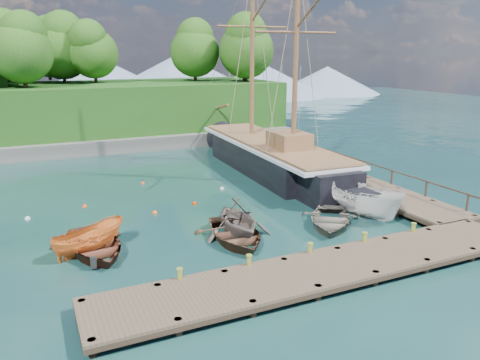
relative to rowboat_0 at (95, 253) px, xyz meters
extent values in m
plane|color=#11322E|center=(6.53, -0.18, 0.00)|extent=(160.00, 160.00, 0.00)
cube|color=brown|center=(8.53, -6.68, 0.54)|extent=(20.00, 3.20, 0.12)
cube|color=black|center=(8.53, -6.68, 0.38)|extent=(20.00, 3.20, 0.20)
cylinder|color=black|center=(-1.17, -7.98, 0.05)|extent=(0.28, 0.28, 1.10)
cylinder|color=black|center=(-1.17, -5.38, 0.05)|extent=(0.28, 0.28, 1.10)
cylinder|color=black|center=(18.23, -5.38, 0.05)|extent=(0.28, 0.28, 1.10)
cube|color=brown|center=(18.03, 6.82, 0.54)|extent=(3.20, 24.00, 0.12)
cube|color=black|center=(18.03, 6.82, 0.38)|extent=(3.20, 24.00, 0.20)
cylinder|color=black|center=(16.73, -4.88, 0.05)|extent=(0.28, 0.28, 1.10)
cylinder|color=black|center=(19.33, -4.88, 0.05)|extent=(0.28, 0.28, 1.10)
cylinder|color=black|center=(16.73, 18.52, 0.05)|extent=(0.28, 0.28, 1.10)
cylinder|color=black|center=(19.33, 18.52, 0.05)|extent=(0.28, 0.28, 1.10)
cylinder|color=olive|center=(2.53, -5.28, 0.00)|extent=(0.26, 0.26, 0.45)
cylinder|color=olive|center=(5.53, -5.28, 0.00)|extent=(0.26, 0.26, 0.45)
cylinder|color=olive|center=(8.53, -5.28, 0.00)|extent=(0.26, 0.26, 0.45)
cylinder|color=olive|center=(11.53, -5.28, 0.00)|extent=(0.26, 0.26, 0.45)
cylinder|color=olive|center=(14.53, -5.28, 0.00)|extent=(0.26, 0.26, 0.45)
imported|color=#572B1C|center=(0.00, 0.00, 0.00)|extent=(4.07, 5.29, 1.02)
imported|color=#665A53|center=(7.02, -0.79, 0.00)|extent=(3.63, 4.15, 2.12)
imported|color=brown|center=(6.62, -1.41, 0.00)|extent=(3.79, 5.07, 1.00)
imported|color=#60594F|center=(12.15, -1.64, 0.00)|extent=(5.28, 5.58, 0.94)
imported|color=orange|center=(-0.19, 0.21, 0.00)|extent=(4.04, 2.94, 1.47)
imported|color=silver|center=(14.88, -0.98, 0.00)|extent=(3.07, 5.81, 2.13)
cube|color=black|center=(14.91, 10.38, 0.71)|extent=(5.27, 14.52, 2.98)
cube|color=black|center=(15.31, 19.59, 0.71)|extent=(2.75, 4.61, 2.68)
cube|color=black|center=(14.56, 2.19, 0.71)|extent=(3.41, 3.82, 2.83)
cube|color=silver|center=(14.91, 10.38, 2.17)|extent=(5.51, 19.03, 0.25)
cube|color=brown|center=(14.91, 10.38, 2.42)|extent=(5.07, 18.60, 0.12)
cube|color=brown|center=(14.78, 7.31, 3.02)|extent=(2.45, 3.10, 1.20)
cylinder|color=brown|center=(15.46, 23.11, 3.62)|extent=(0.54, 6.90, 1.69)
cylinder|color=brown|center=(15.07, 14.06, 10.33)|extent=(0.36, 0.36, 15.83)
cylinder|color=brown|center=(14.75, 6.70, 9.70)|extent=(0.36, 0.36, 14.56)
cylinder|color=#8C7A59|center=(15.33, 20.08, 10.64)|extent=(0.52, 10.94, 9.19)
sphere|color=silver|center=(0.63, 2.79, 0.00)|extent=(0.36, 0.36, 0.36)
sphere|color=orange|center=(4.01, 4.34, 0.00)|extent=(0.33, 0.33, 0.33)
sphere|color=#E22F00|center=(6.72, 5.04, 0.00)|extent=(0.30, 0.30, 0.30)
sphere|color=silver|center=(9.54, 7.35, 0.00)|extent=(0.31, 0.31, 0.31)
sphere|color=#EF3F14|center=(0.42, 7.33, 0.00)|extent=(0.32, 0.32, 0.32)
sphere|color=#EC5023|center=(4.87, 10.96, 0.00)|extent=(0.31, 0.31, 0.31)
sphere|color=white|center=(-2.81, 6.38, 0.00)|extent=(0.31, 0.31, 0.31)
sphere|color=red|center=(8.50, 2.67, 0.00)|extent=(0.29, 0.29, 0.29)
cube|color=#474744|center=(-1.47, 23.82, 0.60)|extent=(50.00, 4.00, 1.40)
cube|color=#1A4814|center=(-1.47, 29.82, 3.00)|extent=(50.00, 14.00, 6.00)
cylinder|color=#382616|center=(20.44, 26.48, 6.70)|extent=(0.36, 0.36, 1.40)
sphere|color=#1E4C12|center=(20.44, 26.48, 9.30)|extent=(6.00, 6.00, 6.00)
cylinder|color=#382616|center=(4.92, 31.04, 6.70)|extent=(0.36, 0.36, 1.40)
sphere|color=#1E4C12|center=(4.92, 31.04, 9.00)|extent=(5.13, 5.13, 5.13)
cylinder|color=#382616|center=(-3.62, 30.02, 6.70)|extent=(0.36, 0.36, 1.40)
sphere|color=#1E4C12|center=(-3.62, 30.02, 9.24)|extent=(5.82, 5.82, 5.82)
cylinder|color=#382616|center=(1.95, 33.18, 6.70)|extent=(0.36, 0.36, 1.40)
sphere|color=#1E4C12|center=(1.95, 33.18, 9.32)|extent=(6.05, 6.05, 6.05)
cylinder|color=#382616|center=(20.62, 27.48, 6.70)|extent=(0.36, 0.36, 1.40)
sphere|color=#1E4C12|center=(20.62, 27.48, 8.87)|extent=(4.77, 4.77, 4.77)
cylinder|color=#382616|center=(-1.98, 26.37, 6.70)|extent=(0.36, 0.36, 1.40)
sphere|color=#1E4C12|center=(-1.98, 26.37, 9.11)|extent=(5.47, 5.47, 5.47)
cylinder|color=#382616|center=(15.80, 30.22, 6.70)|extent=(0.36, 0.36, 1.40)
sphere|color=#1E4C12|center=(15.80, 30.22, 9.14)|extent=(5.55, 5.55, 5.55)
cylinder|color=#382616|center=(-3.48, 37.58, 6.70)|extent=(0.36, 0.36, 1.40)
sphere|color=#1E4C12|center=(-3.48, 37.58, 9.39)|extent=(6.25, 6.25, 6.25)
cylinder|color=#382616|center=(0.80, 38.19, 6.70)|extent=(0.36, 0.36, 1.40)
sphere|color=#1E4C12|center=(0.80, 38.19, 9.26)|extent=(5.89, 5.89, 5.89)
cone|color=#728CA5|center=(26.53, 69.82, 4.50)|extent=(36.00, 36.00, 9.00)
cone|color=#728CA5|center=(44.53, 69.82, 3.50)|extent=(28.00, 28.00, 7.00)
cone|color=#728CA5|center=(11.53, 69.82, 4.00)|extent=(32.00, 32.00, 8.00)
cone|color=#728CA5|center=(61.53, 69.82, 3.00)|extent=(24.00, 24.00, 6.00)
camera|label=1|loc=(-2.26, -21.34, 9.16)|focal=35.00mm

